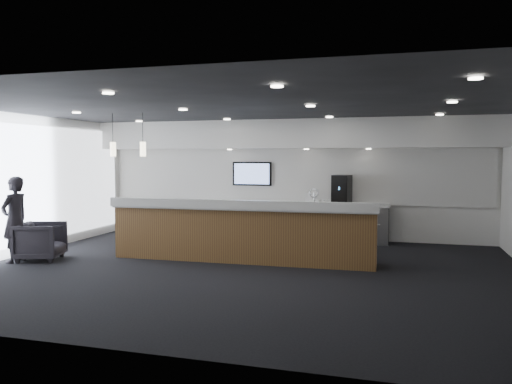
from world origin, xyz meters
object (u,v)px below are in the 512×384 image
(lounge_guest, at_px, (15,220))
(coffee_machine, at_px, (342,189))
(armchair, at_px, (41,241))
(service_counter, at_px, (242,232))

(lounge_guest, bearing_deg, coffee_machine, 127.50)
(coffee_machine, xyz_separation_m, armchair, (-5.63, -3.84, -0.91))
(coffee_machine, xyz_separation_m, lounge_guest, (-5.97, -4.15, -0.45))
(coffee_machine, bearing_deg, lounge_guest, -134.08)
(service_counter, xyz_separation_m, lounge_guest, (-4.29, -1.37, 0.28))
(armchair, xyz_separation_m, lounge_guest, (-0.34, -0.31, 0.47))
(service_counter, distance_m, coffee_machine, 3.33)
(service_counter, relative_size, coffee_machine, 7.67)
(service_counter, distance_m, lounge_guest, 4.51)
(armchair, bearing_deg, lounge_guest, 114.45)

